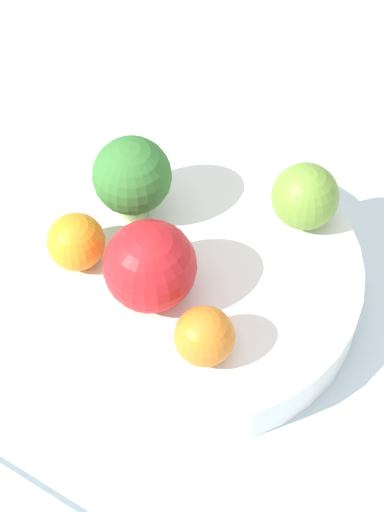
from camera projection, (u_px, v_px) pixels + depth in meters
The scene contains 8 objects.
ground_plane at pixel (192, 309), 0.65m from camera, with size 6.00×6.00×0.00m, color gray.
table_surface at pixel (192, 301), 0.64m from camera, with size 1.20×1.20×0.02m.
bowl at pixel (192, 280), 0.62m from camera, with size 0.24×0.24×0.04m.
broccoli at pixel (129, 179), 0.60m from camera, with size 0.06×0.06×0.07m.
apple_red at pixel (305, 196), 0.61m from camera, with size 0.05×0.05×0.05m.
apple_green at pixel (153, 269), 0.57m from camera, with size 0.06×0.06×0.06m.
orange_front at pixel (205, 336), 0.55m from camera, with size 0.04×0.04×0.04m.
orange_back at pixel (76, 242), 0.59m from camera, with size 0.04×0.04×0.04m.
Camera 1 is at (-0.27, 0.23, 0.55)m, focal length 60.00 mm.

